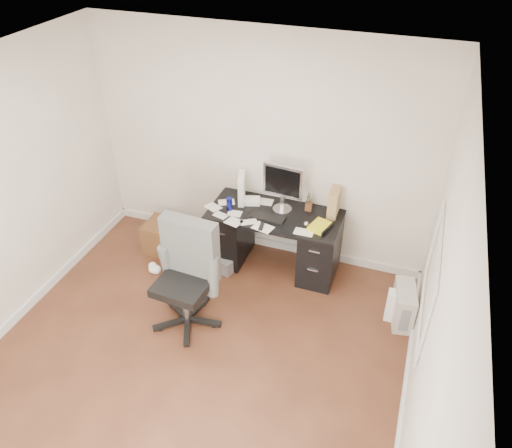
{
  "coord_description": "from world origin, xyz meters",
  "views": [
    {
      "loc": [
        1.66,
        -2.81,
        3.91
      ],
      "look_at": [
        0.24,
        1.2,
        0.89
      ],
      "focal_mm": 35.0,
      "sensor_mm": 36.0,
      "label": 1
    }
  ],
  "objects": [
    {
      "name": "pc_tower",
      "position": [
        1.85,
        1.23,
        0.22
      ],
      "size": [
        0.27,
        0.46,
        0.44
      ],
      "primitive_type": "cube",
      "rotation": [
        0.0,
        0.0,
        0.18
      ],
      "color": "#ABA59A",
      "rests_on": "ground"
    },
    {
      "name": "white_binder",
      "position": [
        -0.15,
        1.78,
        0.92
      ],
      "size": [
        0.22,
        0.32,
        0.34
      ],
      "primitive_type": "cube",
      "rotation": [
        0.0,
        0.0,
        0.31
      ],
      "color": "white",
      "rests_on": "desk"
    },
    {
      "name": "travel_mug",
      "position": [
        -0.21,
        1.55,
        0.83
      ],
      "size": [
        0.07,
        0.07,
        0.16
      ],
      "primitive_type": "cylinder",
      "rotation": [
        0.0,
        0.0,
        -0.04
      ],
      "color": "navy",
      "rests_on": "desk"
    },
    {
      "name": "paper_remote",
      "position": [
        0.26,
        1.35,
        0.76
      ],
      "size": [
        0.25,
        0.22,
        0.02
      ],
      "primitive_type": null,
      "rotation": [
        0.0,
        0.0,
        -0.24
      ],
      "color": "white",
      "rests_on": "desk"
    },
    {
      "name": "wicker_basket",
      "position": [
        -1.09,
        1.48,
        0.2
      ],
      "size": [
        0.41,
        0.41,
        0.4
      ],
      "primitive_type": "cube",
      "rotation": [
        0.0,
        0.0,
        -0.01
      ],
      "color": "#452614",
      "rests_on": "ground"
    },
    {
      "name": "loose_papers",
      "position": [
        0.1,
        1.6,
        0.75
      ],
      "size": [
        1.1,
        0.6,
        0.0
      ],
      "primitive_type": null,
      "color": "white",
      "rests_on": "desk"
    },
    {
      "name": "shopping_bag",
      "position": [
        1.82,
        1.23,
        0.18
      ],
      "size": [
        0.27,
        0.2,
        0.36
      ],
      "primitive_type": "cube",
      "rotation": [
        0.0,
        0.0,
        0.03
      ],
      "color": "white",
      "rests_on": "ground"
    },
    {
      "name": "pen_cup",
      "position": [
        0.64,
        1.85,
        0.86
      ],
      "size": [
        0.1,
        0.1,
        0.22
      ],
      "primitive_type": null,
      "rotation": [
        0.0,
        0.0,
        0.1
      ],
      "color": "brown",
      "rests_on": "desk"
    },
    {
      "name": "office_chair",
      "position": [
        -0.27,
        0.45,
        0.6
      ],
      "size": [
        0.71,
        0.71,
        1.19
      ],
      "primitive_type": null,
      "rotation": [
        0.0,
        0.0,
        -0.06
      ],
      "color": "#4F524F",
      "rests_on": "ground"
    },
    {
      "name": "computer_mouse",
      "position": [
        0.69,
        1.53,
        0.78
      ],
      "size": [
        0.07,
        0.07,
        0.06
      ],
      "primitive_type": "sphere",
      "rotation": [
        0.0,
        0.0,
        0.22
      ],
      "color": "#B7B7BC",
      "rests_on": "desk"
    },
    {
      "name": "desk",
      "position": [
        0.3,
        1.65,
        0.4
      ],
      "size": [
        1.5,
        0.7,
        0.75
      ],
      "color": "black",
      "rests_on": "ground"
    },
    {
      "name": "magazine_file",
      "position": [
        0.92,
        1.86,
        0.91
      ],
      "size": [
        0.14,
        0.27,
        0.31
      ],
      "primitive_type": "cube",
      "rotation": [
        0.0,
        0.0,
        0.02
      ],
      "color": "#99774A",
      "rests_on": "desk"
    },
    {
      "name": "lcd_monitor",
      "position": [
        0.36,
        1.75,
        1.04
      ],
      "size": [
        0.48,
        0.3,
        0.58
      ],
      "primitive_type": null,
      "rotation": [
        0.0,
        0.0,
        -0.09
      ],
      "color": "#B7B7BC",
      "rests_on": "desk"
    },
    {
      "name": "keyboard",
      "position": [
        0.25,
        1.54,
        0.76
      ],
      "size": [
        0.41,
        0.17,
        0.02
      ],
      "primitive_type": "cube",
      "rotation": [
        0.0,
        0.0,
        -0.09
      ],
      "color": "black",
      "rests_on": "desk"
    },
    {
      "name": "ground",
      "position": [
        0.0,
        0.0,
        0.0
      ],
      "size": [
        4.0,
        4.0,
        0.0
      ],
      "primitive_type": "plane",
      "color": "#442216",
      "rests_on": "ground"
    },
    {
      "name": "desk_printer",
      "position": [
        -0.24,
        1.4,
        0.09
      ],
      "size": [
        0.36,
        0.32,
        0.18
      ],
      "primitive_type": "cube",
      "rotation": [
        0.0,
        0.0,
        -0.27
      ],
      "color": "slate",
      "rests_on": "ground"
    },
    {
      "name": "room_shell",
      "position": [
        0.03,
        0.03,
        1.66
      ],
      "size": [
        4.02,
        4.02,
        2.71
      ],
      "color": "beige",
      "rests_on": "ground"
    },
    {
      "name": "yellow_book",
      "position": [
        0.85,
        1.55,
        0.77
      ],
      "size": [
        0.26,
        0.29,
        0.04
      ],
      "primitive_type": "cube",
      "rotation": [
        0.0,
        0.0,
        -0.29
      ],
      "color": "yellow",
      "rests_on": "desk"
    }
  ]
}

